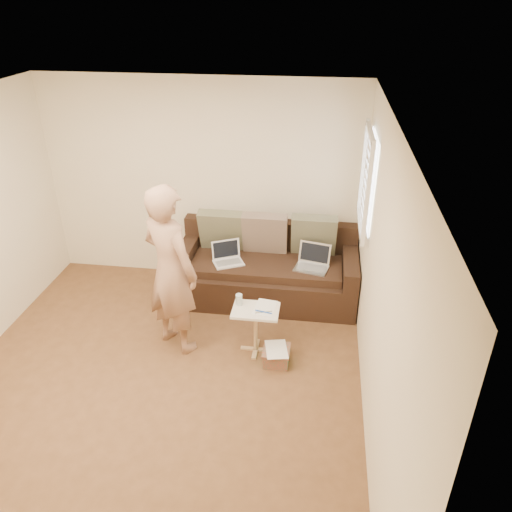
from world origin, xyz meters
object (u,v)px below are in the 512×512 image
Objects in this scene: person at (171,270)px; striped_box at (276,356)px; side_table at (256,330)px; sofa at (267,267)px; laptop_silver at (311,269)px; drinking_glass at (239,300)px; laptop_white at (228,263)px.

person reaches higher than striped_box.
striped_box is at bearing -35.70° from side_table.
side_table is at bearing -148.56° from person.
sofa reaches higher than side_table.
drinking_glass is at bearing -116.34° from laptop_silver.
sofa is 7.87× the size of striped_box.
person is 3.50× the size of side_table.
drinking_glass is (-0.18, 0.07, 0.33)m from side_table.
laptop_silver reaches higher than striped_box.
laptop_silver is 3.20× the size of drinking_glass.
striped_box is at bearing -157.37° from person.
laptop_white reaches higher than side_table.
laptop_silver is 1.10× the size of laptop_white.
sofa reaches higher than laptop_white.
drinking_glass is at bearing -142.94° from person.
side_table is (-0.54, -0.94, -0.25)m from laptop_silver.
drinking_glass is 0.43× the size of striped_box.
drinking_glass is (0.28, -0.86, 0.07)m from laptop_white.
laptop_white is 0.91m from drinking_glass.
drinking_glass is (-0.18, -1.00, 0.17)m from sofa.
side_table is (0.01, -1.07, -0.16)m from sofa.
side_table is at bearing -20.25° from drinking_glass.
sofa is 4.13× the size of side_table.
sofa is at bearing -9.75° from laptop_white.
drinking_glass is at bearing 150.45° from striped_box.
laptop_white is 0.19× the size of person.
sofa is at bearing 101.38° from striped_box.
person reaches higher than laptop_silver.
sofa reaches higher than laptop_silver.
person reaches higher than side_table.
person is 6.67× the size of striped_box.
striped_box is (0.24, -0.17, -0.18)m from side_table.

